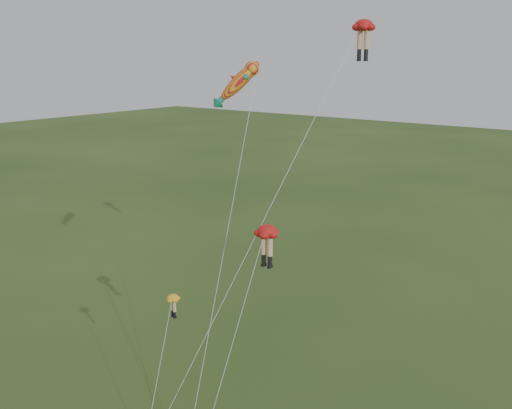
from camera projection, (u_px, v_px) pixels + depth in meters
The scene contains 4 objects.
legs_kite_red_high at pixel (360, 36), 33.01m from camera, with size 5.65×13.74×22.05m.
legs_kite_red_mid at pixel (265, 240), 27.35m from camera, with size 1.82×5.35×12.16m.
legs_kite_yellow at pixel (171, 312), 29.66m from camera, with size 0.94×3.07×7.98m.
fish_kite at pixel (240, 83), 33.06m from camera, with size 4.72×10.19×19.96m.
Camera 1 is at (18.92, -18.93, 19.98)m, focal length 40.00 mm.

